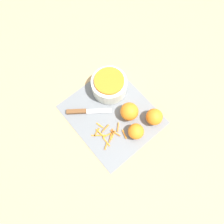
{
  "coord_description": "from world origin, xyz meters",
  "views": [
    {
      "loc": [
        0.26,
        -0.22,
        0.98
      ],
      "look_at": [
        0.0,
        0.0,
        0.04
      ],
      "focal_mm": 35.0,
      "sensor_mm": 36.0,
      "label": 1
    }
  ],
  "objects_px": {
    "orange_right": "(136,131)",
    "orange_back": "(154,117)",
    "bowl_speckled": "(109,85)",
    "knife": "(81,111)",
    "orange_left": "(129,111)"
  },
  "relations": [
    {
      "from": "orange_left",
      "to": "orange_back",
      "type": "bearing_deg",
      "value": 37.57
    },
    {
      "from": "bowl_speckled",
      "to": "orange_back",
      "type": "distance_m",
      "value": 0.26
    },
    {
      "from": "bowl_speckled",
      "to": "orange_left",
      "type": "relative_size",
      "value": 2.02
    },
    {
      "from": "knife",
      "to": "orange_left",
      "type": "xyz_separation_m",
      "value": [
        0.15,
        0.16,
        0.04
      ]
    },
    {
      "from": "knife",
      "to": "orange_right",
      "type": "distance_m",
      "value": 0.27
    },
    {
      "from": "bowl_speckled",
      "to": "orange_right",
      "type": "distance_m",
      "value": 0.25
    },
    {
      "from": "orange_left",
      "to": "orange_back",
      "type": "xyz_separation_m",
      "value": [
        0.09,
        0.07,
        -0.0
      ]
    },
    {
      "from": "orange_right",
      "to": "knife",
      "type": "bearing_deg",
      "value": -152.8
    },
    {
      "from": "orange_left",
      "to": "orange_right",
      "type": "xyz_separation_m",
      "value": [
        0.09,
        -0.04,
        -0.01
      ]
    },
    {
      "from": "bowl_speckled",
      "to": "orange_right",
      "type": "relative_size",
      "value": 2.36
    },
    {
      "from": "orange_right",
      "to": "orange_back",
      "type": "height_order",
      "value": "orange_back"
    },
    {
      "from": "orange_right",
      "to": "orange_back",
      "type": "relative_size",
      "value": 0.94
    },
    {
      "from": "orange_right",
      "to": "orange_back",
      "type": "xyz_separation_m",
      "value": [
        0.0,
        0.11,
        0.0
      ]
    },
    {
      "from": "knife",
      "to": "orange_right",
      "type": "height_order",
      "value": "orange_right"
    },
    {
      "from": "bowl_speckled",
      "to": "knife",
      "type": "distance_m",
      "value": 0.18
    }
  ]
}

